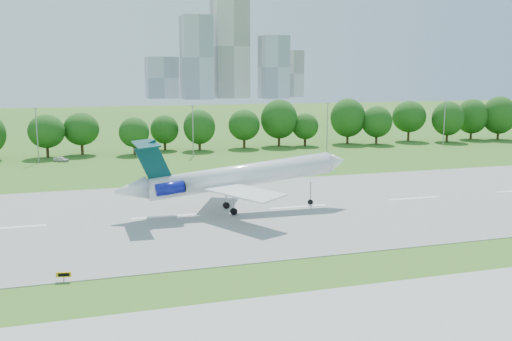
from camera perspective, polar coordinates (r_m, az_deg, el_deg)
ground at (r=57.10m, az=-5.58°, el=-10.65°), size 600.00×600.00×0.00m
runway at (r=80.68m, az=-9.14°, el=-4.59°), size 400.00×45.00×0.08m
tree_line at (r=145.53m, az=-12.89°, el=4.12°), size 288.40×8.40×10.40m
light_poles at (r=135.43m, az=-13.63°, el=3.75°), size 175.90×0.25×12.19m
skyline at (r=456.83m, az=-3.08°, el=11.07°), size 127.00×52.00×80.00m
airliner at (r=81.31m, az=-2.59°, el=-0.60°), size 34.60×25.14×10.86m
taxi_sign_centre at (r=58.56m, az=-18.68°, el=-9.85°), size 1.42×0.43×0.99m
service_vehicle_b at (r=136.05m, az=-18.90°, el=1.08°), size 3.66×2.76×1.16m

